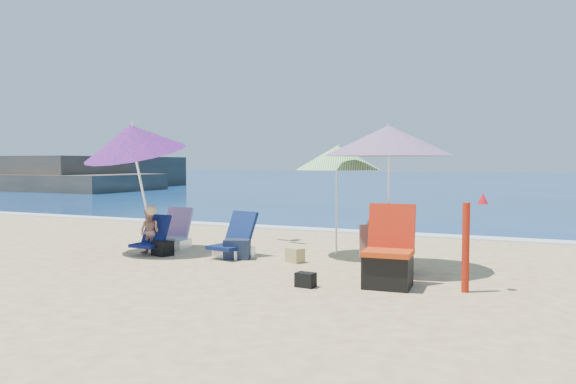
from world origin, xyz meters
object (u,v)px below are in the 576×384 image
at_px(furled_umbrella, 469,238).
at_px(camp_chair_right, 392,248).
at_px(chair_navy, 234,245).
at_px(person_center, 380,238).
at_px(umbrella_turquoise, 388,141).
at_px(camp_chair_left, 388,262).
at_px(umbrella_striped, 338,158).
at_px(umbrella_blue, 133,140).
at_px(person_left, 150,232).
at_px(chair_rainbow, 174,237).

distance_m(furled_umbrella, camp_chair_right, 1.43).
distance_m(chair_navy, person_center, 2.50).
relative_size(umbrella_turquoise, person_center, 2.48).
bearing_deg(camp_chair_left, umbrella_striped, 125.12).
distance_m(camp_chair_left, person_center, 1.08).
distance_m(umbrella_blue, person_left, 1.59).
xyz_separation_m(camp_chair_left, camp_chair_right, (-0.19, 0.95, 0.03)).
bearing_deg(camp_chair_right, umbrella_turquoise, 124.64).
distance_m(umbrella_striped, camp_chair_left, 2.67).
xyz_separation_m(person_center, person_left, (-3.92, -0.16, -0.08)).
xyz_separation_m(umbrella_striped, camp_chair_left, (1.33, -1.90, -1.32)).
distance_m(camp_chair_right, person_center, 0.24).
bearing_deg(person_left, furled_umbrella, -7.72).
relative_size(chair_navy, person_center, 0.87).
height_order(umbrella_turquoise, chair_navy, umbrella_turquoise).
height_order(umbrella_striped, chair_navy, umbrella_striped).
height_order(umbrella_striped, chair_rainbow, umbrella_striped).
relative_size(umbrella_striped, camp_chair_left, 1.81).
bearing_deg(camp_chair_left, umbrella_turquoise, 104.92).
xyz_separation_m(umbrella_striped, person_left, (-2.97, -1.06, -1.24)).
distance_m(camp_chair_left, person_left, 4.39).
height_order(umbrella_blue, furled_umbrella, umbrella_blue).
bearing_deg(umbrella_blue, camp_chair_left, -9.94).
height_order(umbrella_blue, chair_rainbow, umbrella_blue).
height_order(umbrella_turquoise, camp_chair_right, umbrella_turquoise).
distance_m(umbrella_blue, person_center, 4.49).
xyz_separation_m(umbrella_turquoise, person_center, (-0.09, -0.10, -1.39)).
bearing_deg(chair_rainbow, umbrella_striped, 5.73).
xyz_separation_m(furled_umbrella, chair_rainbow, (-5.32, 1.46, -0.46)).
height_order(umbrella_turquoise, person_center, umbrella_turquoise).
xyz_separation_m(umbrella_blue, camp_chair_right, (4.44, 0.14, -1.60)).
xyz_separation_m(umbrella_striped, camp_chair_right, (1.15, -0.95, -1.29)).
xyz_separation_m(furled_umbrella, person_left, (-5.25, 0.71, -0.27)).
relative_size(furled_umbrella, person_left, 1.41).
relative_size(umbrella_turquoise, camp_chair_left, 2.32).
bearing_deg(umbrella_blue, umbrella_striped, 18.27).
distance_m(umbrella_striped, person_left, 3.39).
xyz_separation_m(chair_navy, chair_rainbow, (-1.51, 0.44, -0.01)).
height_order(umbrella_blue, person_left, umbrella_blue).
relative_size(umbrella_turquoise, chair_navy, 2.85).
bearing_deg(chair_navy, umbrella_turquoise, -1.22).
bearing_deg(furled_umbrella, umbrella_blue, 173.02).
relative_size(furled_umbrella, camp_chair_right, 1.26).
distance_m(umbrella_turquoise, umbrella_blue, 4.34).
bearing_deg(furled_umbrella, chair_rainbow, 164.61).
height_order(camp_chair_left, camp_chair_right, camp_chair_left).
bearing_deg(chair_rainbow, camp_chair_right, -8.75).
xyz_separation_m(umbrella_blue, camp_chair_left, (4.62, -0.81, -1.63)).
bearing_deg(person_center, umbrella_turquoise, 47.96).
height_order(umbrella_striped, person_left, umbrella_striped).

